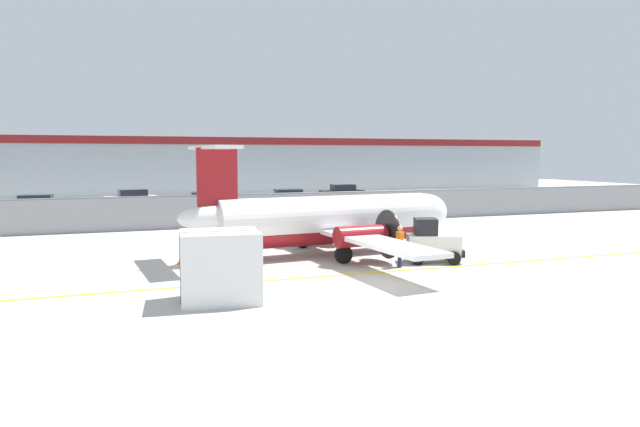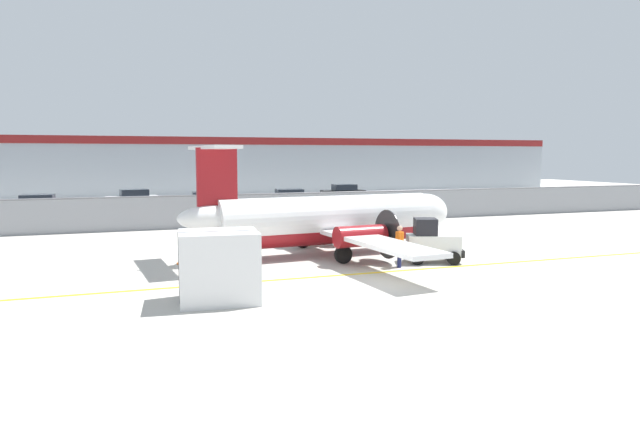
% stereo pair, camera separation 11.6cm
% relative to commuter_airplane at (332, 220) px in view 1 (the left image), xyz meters
% --- Properties ---
extents(ground_plane, '(140.00, 140.00, 0.01)m').
position_rel_commuter_airplane_xyz_m(ground_plane, '(-1.67, -4.43, -1.60)').
color(ground_plane, '#BCB7AD').
extents(perimeter_fence, '(98.00, 0.10, 2.10)m').
position_rel_commuter_airplane_xyz_m(perimeter_fence, '(-1.67, 11.57, -0.49)').
color(perimeter_fence, gray).
rests_on(perimeter_fence, ground).
extents(parking_lot_strip, '(98.00, 17.00, 0.12)m').
position_rel_commuter_airplane_xyz_m(parking_lot_strip, '(-1.67, 23.07, -1.54)').
color(parking_lot_strip, '#38383A').
rests_on(parking_lot_strip, ground).
extents(background_building, '(91.00, 8.10, 6.50)m').
position_rel_commuter_airplane_xyz_m(background_building, '(-1.67, 41.56, 1.66)').
color(background_building, '#A8B2BC').
rests_on(background_building, ground).
extents(commuter_airplane, '(13.34, 16.08, 4.92)m').
position_rel_commuter_airplane_xyz_m(commuter_airplane, '(0.00, 0.00, 0.00)').
color(commuter_airplane, white).
rests_on(commuter_airplane, ground).
extents(baggage_tug, '(2.57, 2.02, 1.88)m').
position_rel_commuter_airplane_xyz_m(baggage_tug, '(3.33, -3.25, -0.75)').
color(baggage_tug, silver).
rests_on(baggage_tug, ground).
extents(ground_crew_worker, '(0.46, 0.52, 1.70)m').
position_rel_commuter_airplane_xyz_m(ground_crew_worker, '(1.53, -3.74, -0.65)').
color(ground_crew_worker, '#191E4C').
rests_on(ground_crew_worker, ground).
extents(cargo_container, '(2.58, 2.22, 2.20)m').
position_rel_commuter_airplane_xyz_m(cargo_container, '(-6.28, -6.75, -0.50)').
color(cargo_container, silver).
rests_on(cargo_container, ground).
extents(traffic_cone_near_left, '(0.36, 0.36, 0.64)m').
position_rel_commuter_airplane_xyz_m(traffic_cone_near_left, '(-6.77, -0.07, -1.29)').
color(traffic_cone_near_left, orange).
rests_on(traffic_cone_near_left, ground).
extents(traffic_cone_near_right, '(0.36, 0.36, 0.64)m').
position_rel_commuter_airplane_xyz_m(traffic_cone_near_right, '(-0.36, 2.78, -1.29)').
color(traffic_cone_near_right, orange).
rests_on(traffic_cone_near_right, ground).
extents(traffic_cone_far_left, '(0.36, 0.36, 0.64)m').
position_rel_commuter_airplane_xyz_m(traffic_cone_far_left, '(-5.66, -5.44, -1.29)').
color(traffic_cone_far_left, orange).
rests_on(traffic_cone_far_left, ground).
extents(parked_car_0, '(4.28, 2.17, 1.58)m').
position_rel_commuter_airplane_xyz_m(parked_car_0, '(-14.67, 21.60, -0.71)').
color(parked_car_0, red).
rests_on(parked_car_0, parking_lot_strip).
extents(parked_car_1, '(4.38, 2.42, 1.58)m').
position_rel_commuter_airplane_xyz_m(parked_car_1, '(-8.09, 25.88, -0.71)').
color(parked_car_1, silver).
rests_on(parked_car_1, parking_lot_strip).
extents(parked_car_2, '(4.29, 2.19, 1.58)m').
position_rel_commuter_airplane_xyz_m(parked_car_2, '(-2.59, 20.60, -0.71)').
color(parked_car_2, silver).
rests_on(parked_car_2, parking_lot_strip).
extents(parked_car_3, '(4.30, 2.22, 1.58)m').
position_rel_commuter_airplane_xyz_m(parked_car_3, '(4.52, 21.93, -0.71)').
color(parked_car_3, black).
rests_on(parked_car_3, parking_lot_strip).
extents(parked_car_4, '(4.27, 2.14, 1.58)m').
position_rel_commuter_airplane_xyz_m(parked_car_4, '(11.61, 27.74, -0.71)').
color(parked_car_4, black).
rests_on(parked_car_4, parking_lot_strip).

